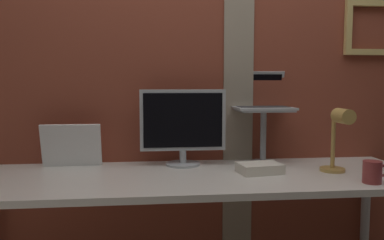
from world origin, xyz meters
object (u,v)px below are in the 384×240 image
object	(u,v)px
monitor	(183,123)
coffee_mug	(373,172)
desk_lamp	(339,134)
whiteboard_panel	(71,146)
laptop	(260,99)

from	to	relation	value
monitor	coffee_mug	distance (m)	0.92
desk_lamp	whiteboard_panel	bearing A→B (deg)	166.98
monitor	laptop	size ratio (longest dim) A/B	1.47
monitor	laptop	distance (m)	0.45
monitor	whiteboard_panel	bearing A→B (deg)	177.38
coffee_mug	desk_lamp	bearing A→B (deg)	109.48
monitor	coffee_mug	size ratio (longest dim) A/B	3.78
monitor	desk_lamp	size ratio (longest dim) A/B	1.42
desk_lamp	coffee_mug	distance (m)	0.24
monitor	desk_lamp	xyz separation A→B (m)	(0.72, -0.27, -0.03)
laptop	desk_lamp	world-z (taller)	laptop
whiteboard_panel	desk_lamp	distance (m)	1.33
monitor	desk_lamp	bearing A→B (deg)	-20.79
monitor	coffee_mug	xyz separation A→B (m)	(0.78, -0.46, -0.17)
laptop	coffee_mug	bearing A→B (deg)	-56.21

